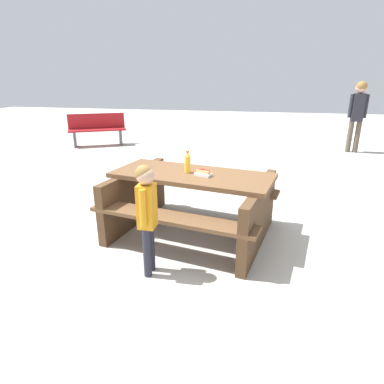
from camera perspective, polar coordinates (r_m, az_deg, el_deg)
The scene contains 7 objects.
ground_plane at distance 3.95m, azimuth 0.00°, elevation -7.19°, with size 30.00×30.00×0.00m, color #B7B2A8.
picnic_table at distance 3.78m, azimuth 0.00°, elevation -1.15°, with size 2.02×1.70×0.75m.
soda_bottle at distance 3.67m, azimuth -0.79°, elevation 5.16°, with size 0.07×0.07×0.25m.
hotdog_tray at distance 3.57m, azimuth 2.00°, elevation 3.32°, with size 0.21×0.16×0.08m.
child_in_coat at distance 2.94m, azimuth -7.95°, elevation -2.56°, with size 0.17×0.26×1.07m.
park_bench_mid at distance 9.39m, azimuth -16.27°, elevation 10.58°, with size 1.51×1.08×0.85m.
bystander_adult at distance 9.02m, azimuth 27.10°, elevation 13.01°, with size 0.42×0.27×1.69m.
Camera 1 is at (0.76, -3.45, 1.77)m, focal length 30.44 mm.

